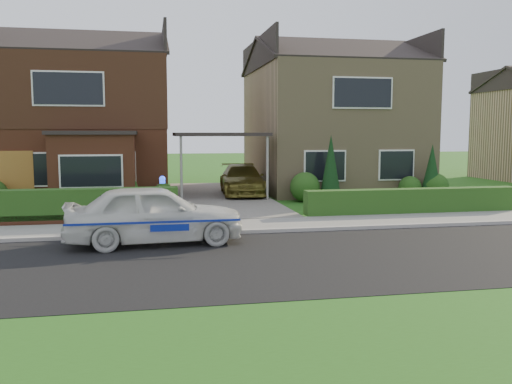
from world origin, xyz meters
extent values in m
plane|color=#245416|center=(0.00, 0.00, 0.00)|extent=(120.00, 120.00, 0.00)
cube|color=black|center=(0.00, 0.00, 0.00)|extent=(60.00, 6.00, 0.02)
cube|color=#9E9993|center=(0.00, 3.05, 0.06)|extent=(60.00, 0.16, 0.12)
cube|color=slate|center=(0.00, 4.10, 0.05)|extent=(60.00, 2.00, 0.10)
cube|color=#245416|center=(0.00, -5.00, 0.00)|extent=(60.00, 4.00, 0.01)
cube|color=#666059|center=(0.00, 11.00, 0.06)|extent=(3.80, 12.00, 0.12)
cube|color=brown|center=(-5.80, 14.00, 2.90)|extent=(7.20, 8.00, 5.80)
cube|color=white|center=(-7.38, 9.98, 1.40)|extent=(1.80, 0.08, 1.30)
cube|color=white|center=(-4.22, 9.98, 1.40)|extent=(1.60, 0.08, 1.30)
cube|color=white|center=(-5.80, 9.98, 4.40)|extent=(2.60, 0.08, 1.30)
cube|color=black|center=(-5.80, 14.00, 4.35)|extent=(7.26, 8.06, 2.90)
cube|color=brown|center=(-4.94, 9.30, 1.35)|extent=(3.00, 1.40, 2.70)
cube|color=black|center=(-4.94, 9.30, 2.77)|extent=(3.20, 1.60, 0.14)
cube|color=tan|center=(5.80, 14.00, 2.90)|extent=(7.20, 8.00, 5.80)
cube|color=white|center=(4.22, 9.98, 1.40)|extent=(1.80, 0.08, 1.30)
cube|color=white|center=(7.38, 9.98, 1.40)|extent=(1.60, 0.08, 1.30)
cube|color=white|center=(5.80, 9.98, 4.40)|extent=(2.60, 0.08, 1.30)
cube|color=black|center=(0.00, 11.00, 2.70)|extent=(3.80, 3.00, 0.14)
cylinder|color=gray|center=(-1.70, 9.60, 1.35)|extent=(0.10, 0.10, 2.70)
cylinder|color=gray|center=(1.70, 9.60, 1.35)|extent=(0.10, 0.10, 2.70)
cube|color=#91571F|center=(-8.25, 9.96, 1.05)|extent=(2.20, 0.10, 2.10)
cube|color=brown|center=(-5.80, 5.30, 0.18)|extent=(7.70, 0.25, 0.36)
cube|color=#133C14|center=(-5.80, 5.45, 0.00)|extent=(7.50, 0.55, 0.90)
cube|color=#133C14|center=(5.80, 5.35, 0.00)|extent=(7.50, 0.55, 0.80)
sphere|color=#133C14|center=(-4.00, 9.30, 0.66)|extent=(1.32, 1.32, 1.32)
sphere|color=#133C14|center=(-2.40, 9.60, 0.42)|extent=(0.84, 0.84, 0.84)
sphere|color=#133C14|center=(3.20, 9.40, 0.60)|extent=(1.20, 1.20, 1.20)
sphere|color=#133C14|center=(7.80, 9.50, 0.48)|extent=(0.96, 0.96, 0.96)
sphere|color=#133C14|center=(8.80, 9.20, 0.54)|extent=(1.08, 1.08, 1.08)
cone|color=black|center=(4.20, 9.20, 1.30)|extent=(0.90, 0.90, 2.60)
cone|color=black|center=(8.60, 9.20, 1.10)|extent=(0.90, 0.90, 2.20)
imported|color=silver|center=(-2.78, 2.17, 0.75)|extent=(2.07, 4.49, 1.49)
sphere|color=#193FF2|center=(-2.56, 2.17, 1.57)|extent=(0.17, 0.17, 0.17)
cube|color=navy|center=(-2.78, 1.29, 0.69)|extent=(4.03, 0.02, 0.05)
cube|color=navy|center=(-2.78, 3.06, 0.69)|extent=(4.03, 0.01, 0.05)
ellipsoid|color=black|center=(-4.00, 2.07, 1.04)|extent=(0.22, 0.17, 0.21)
sphere|color=white|center=(-3.99, 2.01, 1.03)|extent=(0.11, 0.11, 0.11)
sphere|color=black|center=(-3.98, 2.05, 1.18)|extent=(0.13, 0.13, 0.13)
cone|color=black|center=(-4.03, 2.06, 1.24)|extent=(0.04, 0.04, 0.05)
cone|color=black|center=(-3.94, 2.06, 1.24)|extent=(0.04, 0.04, 0.05)
imported|color=olive|center=(1.00, 11.51, 0.75)|extent=(2.06, 4.46, 1.26)
imported|color=gray|center=(-3.66, 6.00, 0.38)|extent=(0.45, 0.45, 0.76)
camera|label=1|loc=(-2.84, -11.41, 2.79)|focal=38.00mm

